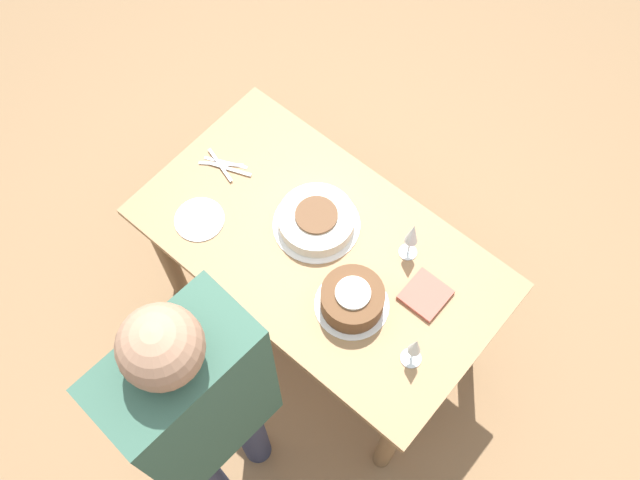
% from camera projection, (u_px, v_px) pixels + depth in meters
% --- Properties ---
extents(ground_plane, '(12.00, 12.00, 0.00)m').
position_uv_depth(ground_plane, '(320.00, 320.00, 3.22)').
color(ground_plane, '#8E6B47').
extents(dining_table, '(1.33, 0.74, 0.76)m').
position_uv_depth(dining_table, '(320.00, 263.00, 2.66)').
color(dining_table, '#9E754C').
rests_on(dining_table, ground_plane).
extents(cake_center_white, '(0.32, 0.32, 0.08)m').
position_uv_depth(cake_center_white, '(316.00, 220.00, 2.55)').
color(cake_center_white, white).
rests_on(cake_center_white, dining_table).
extents(cake_front_chocolate, '(0.26, 0.26, 0.12)m').
position_uv_depth(cake_front_chocolate, '(352.00, 299.00, 2.39)').
color(cake_front_chocolate, white).
rests_on(cake_front_chocolate, dining_table).
extents(wine_glass_near, '(0.07, 0.07, 0.18)m').
position_uv_depth(wine_glass_near, '(415.00, 347.00, 2.25)').
color(wine_glass_near, silver).
rests_on(wine_glass_near, dining_table).
extents(wine_glass_far, '(0.06, 0.06, 0.20)m').
position_uv_depth(wine_glass_far, '(412.00, 235.00, 2.41)').
color(wine_glass_far, silver).
rests_on(wine_glass_far, dining_table).
extents(dessert_plate_left, '(0.18, 0.18, 0.01)m').
position_uv_depth(dessert_plate_left, '(199.00, 219.00, 2.58)').
color(dessert_plate_left, silver).
rests_on(dessert_plate_left, dining_table).
extents(fork_pile, '(0.20, 0.11, 0.01)m').
position_uv_depth(fork_pile, '(224.00, 165.00, 2.68)').
color(fork_pile, silver).
rests_on(fork_pile, dining_table).
extents(napkin_stack, '(0.14, 0.15, 0.02)m').
position_uv_depth(napkin_stack, '(425.00, 295.00, 2.44)').
color(napkin_stack, '#B75B4C').
rests_on(napkin_stack, dining_table).
extents(person_cutting, '(0.24, 0.41, 1.71)m').
position_uv_depth(person_cutting, '(202.00, 411.00, 2.01)').
color(person_cutting, '#2D334C').
rests_on(person_cutting, ground_plane).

